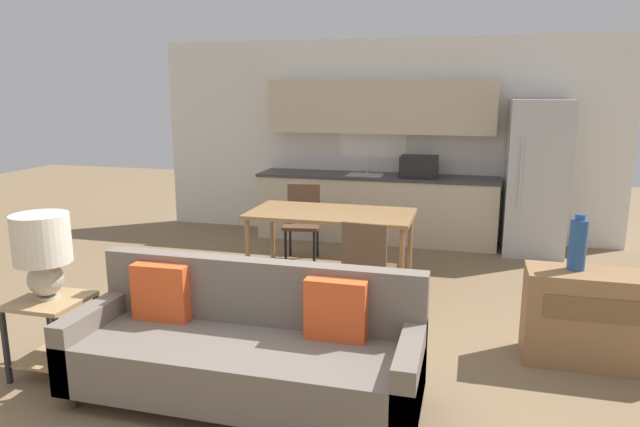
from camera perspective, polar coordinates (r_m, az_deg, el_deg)
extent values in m
plane|color=#7F6647|center=(4.02, -5.22, -17.93)|extent=(20.00, 20.00, 0.00)
cube|color=silver|center=(8.01, 6.12, 7.38)|extent=(6.40, 0.06, 2.70)
cube|color=white|center=(7.97, 5.41, 8.85)|extent=(0.91, 0.01, 0.91)
cube|color=beige|center=(7.81, 5.58, 0.44)|extent=(3.19, 0.62, 0.86)
cube|color=#38383A|center=(7.73, 5.65, 3.71)|extent=(3.22, 0.65, 0.04)
cube|color=#B2B5B7|center=(7.70, 4.53, 3.86)|extent=(0.48, 0.36, 0.01)
cylinder|color=#B7BABC|center=(7.85, 4.77, 4.89)|extent=(0.02, 0.02, 0.24)
cube|color=beige|center=(7.78, 5.96, 10.57)|extent=(3.03, 0.34, 0.70)
cube|color=black|center=(7.59, 9.86, 4.65)|extent=(0.48, 0.36, 0.28)
cube|color=#B7BABC|center=(7.57, 20.78, 3.37)|extent=(0.71, 0.76, 1.91)
cylinder|color=silver|center=(7.14, 19.42, 3.76)|extent=(0.02, 0.02, 0.86)
cube|color=olive|center=(5.93, 1.13, -0.02)|extent=(1.70, 0.88, 0.04)
cylinder|color=olive|center=(5.91, -7.23, -4.04)|extent=(0.05, 0.05, 0.74)
cylinder|color=olive|center=(5.53, 8.14, -5.21)|extent=(0.05, 0.05, 0.74)
cylinder|color=olive|center=(6.59, -4.76, -2.28)|extent=(0.05, 0.05, 0.74)
cylinder|color=olive|center=(6.26, 8.98, -3.19)|extent=(0.05, 0.05, 0.74)
cylinder|color=#3D2D1E|center=(4.20, -23.41, -16.73)|extent=(0.05, 0.05, 0.10)
cylinder|color=#3D2D1E|center=(4.66, -18.46, -13.40)|extent=(0.05, 0.05, 0.10)
cylinder|color=#3D2D1E|center=(4.00, 8.89, -17.37)|extent=(0.05, 0.05, 0.10)
cube|color=#6B6056|center=(3.85, -7.80, -14.88)|extent=(2.30, 0.80, 0.34)
cube|color=#6B6056|center=(4.03, -6.07, -10.01)|extent=(2.30, 0.14, 0.79)
cube|color=#6B6056|center=(4.32, -21.41, -11.50)|extent=(0.14, 0.80, 0.48)
cube|color=#6B6056|center=(3.58, 8.97, -15.88)|extent=(0.14, 0.80, 0.48)
cube|color=#E05123|center=(4.16, -15.62, -7.61)|extent=(0.40, 0.13, 0.40)
cube|color=#E05123|center=(3.71, 1.58, -9.61)|extent=(0.40, 0.12, 0.40)
cube|color=tan|center=(4.52, -25.39, -7.89)|extent=(0.47, 0.47, 0.03)
cube|color=tan|center=(4.67, -24.91, -12.85)|extent=(0.42, 0.42, 0.02)
cube|color=#232326|center=(4.61, -28.91, -11.64)|extent=(0.03, 0.03, 0.54)
cube|color=#232326|center=(4.34, -24.67, -12.71)|extent=(0.03, 0.03, 0.54)
cube|color=#232326|center=(4.90, -25.41, -9.90)|extent=(0.03, 0.03, 0.54)
cube|color=#232326|center=(4.64, -21.27, -10.75)|extent=(0.03, 0.03, 0.54)
cylinder|color=#B2A893|center=(4.53, -25.59, -7.51)|extent=(0.16, 0.16, 0.02)
sphere|color=#B2A893|center=(4.49, -25.74, -5.92)|extent=(0.24, 0.24, 0.24)
cylinder|color=beige|center=(4.41, -26.10, -2.27)|extent=(0.39, 0.39, 0.35)
cube|color=olive|center=(4.78, 26.43, -9.43)|extent=(1.12, 0.42, 0.71)
cube|color=brown|center=(4.54, 27.11, -8.71)|extent=(0.89, 0.01, 0.17)
cylinder|color=#234C84|center=(4.62, 24.37, -2.88)|extent=(0.13, 0.13, 0.38)
cylinder|color=#234C84|center=(4.57, 24.60, -0.33)|extent=(0.07, 0.07, 0.04)
cube|color=brown|center=(5.19, 4.95, -5.65)|extent=(0.45, 0.45, 0.04)
cube|color=brown|center=(4.94, 4.42, -3.57)|extent=(0.40, 0.06, 0.46)
cylinder|color=black|center=(5.38, 7.14, -7.55)|extent=(0.03, 0.03, 0.41)
cylinder|color=black|center=(5.46, 3.64, -7.19)|extent=(0.03, 0.03, 0.41)
cylinder|color=black|center=(5.07, 6.28, -8.79)|extent=(0.03, 0.03, 0.41)
cylinder|color=black|center=(5.16, 2.57, -8.37)|extent=(0.03, 0.03, 0.41)
cube|color=brown|center=(6.83, -1.84, -1.24)|extent=(0.48, 0.48, 0.04)
cube|color=brown|center=(6.97, -1.62, 1.12)|extent=(0.40, 0.09, 0.46)
cylinder|color=black|center=(6.75, -3.46, -3.38)|extent=(0.03, 0.03, 0.41)
cylinder|color=black|center=(6.70, -0.59, -3.47)|extent=(0.03, 0.03, 0.41)
cylinder|color=black|center=(7.08, -2.99, -2.64)|extent=(0.03, 0.03, 0.41)
cylinder|color=black|center=(7.03, -0.25, -2.72)|extent=(0.03, 0.03, 0.41)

